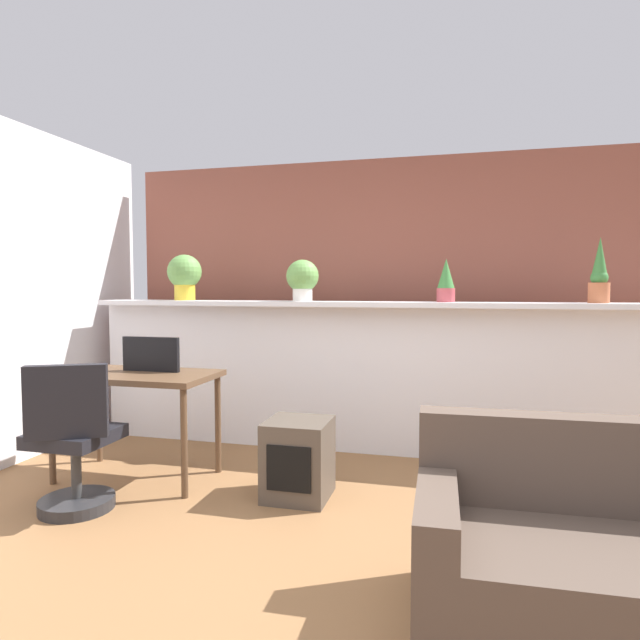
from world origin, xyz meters
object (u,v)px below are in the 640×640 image
office_chair (73,449)px  couch (625,568)px  potted_plant_3 (599,276)px  tv_monitor (151,354)px  potted_plant_0 (185,275)px  desk (136,385)px  potted_plant_1 (302,278)px  potted_plant_2 (446,281)px  side_cube_shelf (298,459)px

office_chair → couch: office_chair is taller
potted_plant_3 → tv_monitor: potted_plant_3 is taller
tv_monitor → potted_plant_0: bearing=104.0°
desk → tv_monitor: (0.07, 0.08, 0.21)m
potted_plant_1 → potted_plant_2: potted_plant_1 is taller
desk → couch: bearing=-21.4°
office_chair → tv_monitor: bearing=82.5°
potted_plant_3 → desk: potted_plant_3 is taller
potted_plant_1 → tv_monitor: (-0.87, -0.88, -0.55)m
potted_plant_2 → side_cube_shelf: (-0.89, -1.04, -1.15)m
potted_plant_2 → office_chair: 2.83m
potted_plant_0 → desk: 1.30m
desk → side_cube_shelf: (1.20, -0.06, -0.42)m
potted_plant_1 → office_chair: potted_plant_1 is taller
potted_plant_3 → desk: size_ratio=0.43×
potted_plant_2 → office_chair: bearing=-142.8°
potted_plant_3 → desk: 3.41m
potted_plant_2 → desk: (-2.09, -0.98, -0.73)m
office_chair → side_cube_shelf: size_ratio=1.82×
couch → desk: bearing=158.6°
office_chair → side_cube_shelf: 1.35m
potted_plant_2 → potted_plant_3: (1.08, 0.01, 0.03)m
potted_plant_0 → tv_monitor: potted_plant_0 is taller
potted_plant_0 → couch: (2.97, -2.11, -1.18)m
couch → potted_plant_2: bearing=109.1°
potted_plant_3 → potted_plant_0: bearing=179.6°
desk → tv_monitor: 0.23m
potted_plant_1 → tv_monitor: potted_plant_1 is taller
side_cube_shelf → potted_plant_0: bearing=141.8°
potted_plant_3 → side_cube_shelf: potted_plant_3 is taller
tv_monitor → office_chair: tv_monitor is taller
potted_plant_3 → office_chair: potted_plant_3 is taller
potted_plant_3 → side_cube_shelf: size_ratio=0.96×
tv_monitor → couch: size_ratio=0.27×
office_chair → potted_plant_3: bearing=26.7°
potted_plant_0 → office_chair: (0.14, -1.63, -1.07)m
potted_plant_0 → tv_monitor: 1.13m
potted_plant_3 → couch: (-0.36, -2.08, -1.15)m
potted_plant_0 → desk: (0.16, -1.01, -0.79)m
tv_monitor → side_cube_shelf: tv_monitor is taller
potted_plant_2 → desk: potted_plant_2 is taller
potted_plant_1 → potted_plant_3: size_ratio=0.72×
potted_plant_2 → tv_monitor: size_ratio=0.78×
potted_plant_0 → potted_plant_3: (3.33, -0.03, -0.03)m
potted_plant_2 → office_chair: size_ratio=0.37×
potted_plant_1 → couch: (1.87, -2.06, -1.14)m
office_chair → couch: (2.83, -0.48, -0.11)m
potted_plant_1 → desk: size_ratio=0.31×
potted_plant_2 → couch: size_ratio=0.21×
potted_plant_1 → office_chair: size_ratio=0.38×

